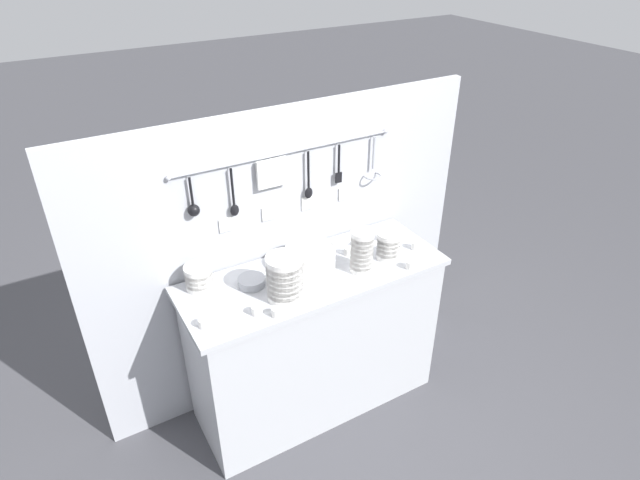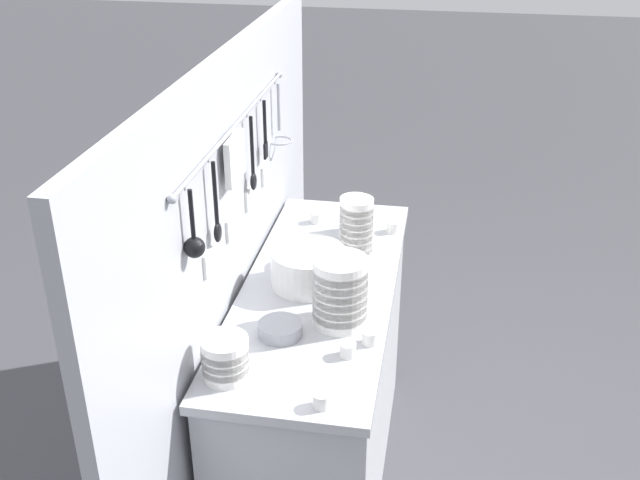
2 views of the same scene
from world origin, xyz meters
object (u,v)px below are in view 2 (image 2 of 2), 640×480
object	(u,v)px
steel_mixing_bowl	(280,329)
cup_by_caddy	(316,217)
plate_stack	(309,267)
cup_centre	(363,209)
bowl_stack_short_front	(355,216)
cup_mid_row	(315,245)
bowl_stack_wide_centre	(357,229)
cup_edge_far	(321,400)
bowl_stack_tall_left	(225,358)
cup_edge_near	(370,337)
cup_back_left	(393,227)
bowl_stack_back_corner	(340,292)
cup_beside_plates	(348,350)

from	to	relation	value
steel_mixing_bowl	cup_by_caddy	size ratio (longest dim) A/B	2.81
plate_stack	cup_centre	size ratio (longest dim) A/B	5.26
bowl_stack_short_front	cup_centre	bearing A→B (deg)	-2.35
cup_centre	cup_mid_row	size ratio (longest dim) A/B	1.00
bowl_stack_wide_centre	cup_edge_far	world-z (taller)	bowl_stack_wide_centre
bowl_stack_tall_left	plate_stack	distance (m)	0.55
cup_edge_near	cup_edge_far	bearing A→B (deg)	163.37
bowl_stack_wide_centre	steel_mixing_bowl	bearing A→B (deg)	163.01
cup_back_left	cup_edge_far	size ratio (longest dim) A/B	1.00
cup_edge_near	cup_by_caddy	size ratio (longest dim) A/B	1.00
cup_back_left	cup_mid_row	world-z (taller)	same
bowl_stack_back_corner	cup_by_caddy	distance (m)	0.71
cup_edge_near	cup_beside_plates	bearing A→B (deg)	142.65
plate_stack	steel_mixing_bowl	size ratio (longest dim) A/B	1.87
cup_beside_plates	bowl_stack_wide_centre	bearing A→B (deg)	5.21
cup_edge_near	steel_mixing_bowl	bearing A→B (deg)	90.46
cup_edge_near	cup_by_caddy	bearing A→B (deg)	21.13
bowl_stack_short_front	steel_mixing_bowl	world-z (taller)	bowl_stack_short_front
cup_edge_far	cup_by_caddy	distance (m)	1.10
bowl_stack_tall_left	bowl_stack_back_corner	bearing A→B (deg)	-39.95
bowl_stack_back_corner	cup_edge_near	distance (m)	0.17
bowl_stack_wide_centre	cup_beside_plates	distance (m)	0.60
bowl_stack_wide_centre	bowl_stack_tall_left	xyz separation A→B (m)	(-0.74, 0.26, -0.05)
bowl_stack_tall_left	cup_back_left	xyz separation A→B (m)	(0.97, -0.37, -0.04)
bowl_stack_back_corner	cup_mid_row	distance (m)	0.48
bowl_stack_tall_left	cup_edge_far	bearing A→B (deg)	-105.80
plate_stack	cup_centre	bearing A→B (deg)	-10.83
steel_mixing_bowl	cup_edge_far	distance (m)	0.35
plate_stack	cup_by_caddy	bearing A→B (deg)	7.29
bowl_stack_back_corner	cup_mid_row	world-z (taller)	bowl_stack_back_corner
cup_by_caddy	cup_mid_row	bearing A→B (deg)	-170.98
plate_stack	cup_back_left	xyz separation A→B (m)	(0.43, -0.24, -0.04)
bowl_stack_short_front	steel_mixing_bowl	size ratio (longest dim) A/B	1.10
cup_edge_far	cup_by_caddy	xyz separation A→B (m)	(1.08, 0.21, 0.00)
cup_centre	cup_edge_far	xyz separation A→B (m)	(-1.18, -0.04, 0.00)
cup_mid_row	cup_edge_near	bearing A→B (deg)	-154.15
cup_mid_row	cup_beside_plates	size ratio (longest dim) A/B	1.00
bowl_stack_short_front	cup_edge_near	world-z (taller)	bowl_stack_short_front
plate_stack	bowl_stack_tall_left	bearing A→B (deg)	166.39
bowl_stack_wide_centre	cup_by_caddy	bearing A→B (deg)	36.77
cup_back_left	cup_edge_near	world-z (taller)	same
steel_mixing_bowl	plate_stack	bearing A→B (deg)	-5.05
bowl_stack_back_corner	bowl_stack_short_front	distance (m)	0.61
bowl_stack_wide_centre	bowl_stack_tall_left	size ratio (longest dim) A/B	1.73
cup_edge_far	cup_by_caddy	size ratio (longest dim) A/B	1.00
steel_mixing_bowl	cup_mid_row	distance (m)	0.54
plate_stack	cup_edge_near	xyz separation A→B (m)	(-0.31, -0.24, -0.04)
bowl_stack_tall_left	cup_mid_row	world-z (taller)	bowl_stack_tall_left
bowl_stack_tall_left	cup_by_caddy	size ratio (longest dim) A/B	2.78
plate_stack	cup_mid_row	distance (m)	0.24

